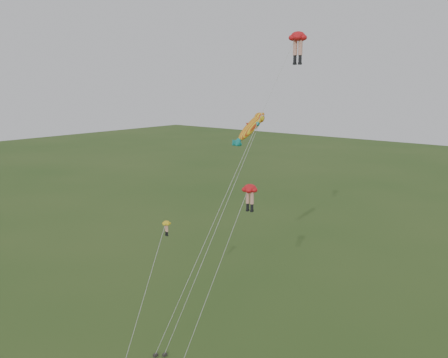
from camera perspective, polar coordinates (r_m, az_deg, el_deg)
The scene contains 5 objects.
ground at distance 42.01m, azimuth -5.99°, elevation -19.55°, with size 300.00×300.00×0.00m, color #2C4B1B.
legs_kite_red_high at distance 41.11m, azimuth 8.20°, elevation 15.05°, with size 6.55×11.84×25.24m.
legs_kite_red_mid at distance 37.16m, azimuth 2.79°, elevation -1.78°, with size 3.29×6.04×13.89m.
legs_kite_yellow at distance 42.79m, azimuth -6.96°, elevation -6.34°, with size 3.57×8.37×9.66m.
fish_kite at distance 40.09m, azimuth 3.10°, elevation 5.85°, with size 3.81×9.17×19.21m.
Camera 1 is at (26.09, -24.99, 21.44)m, focal length 40.00 mm.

